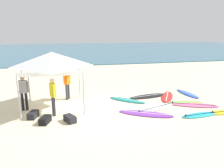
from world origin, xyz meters
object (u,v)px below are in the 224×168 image
Objects in this scene: person_yellow at (53,94)px; surfboard_purple at (146,114)px; surfboard_pink at (193,105)px; surfboard_cyan at (200,115)px; person_grey at (23,91)px; surfboard_blue at (187,94)px; person_orange at (67,82)px; surfboard_white at (155,108)px; canopy_tent at (52,60)px; gear_bag_on_sand at (45,120)px; gear_bag_near_tent at (33,115)px; surfboard_teal at (127,100)px; gear_bag_by_pole at (70,119)px; surfboard_lime at (184,102)px; surfboard_red at (167,97)px; surfboard_black at (150,96)px.

surfboard_purple is at bearing -11.33° from person_yellow.
surfboard_pink and surfboard_cyan have the same top height.
surfboard_blue is at bearing 4.98° from person_grey.
surfboard_cyan is (-0.44, -1.28, 0.00)m from surfboard_pink.
surfboard_cyan is 6.93m from person_orange.
surfboard_blue is (2.89, 1.91, 0.00)m from surfboard_white.
canopy_tent reaches higher than gear_bag_on_sand.
gear_bag_on_sand is at bearing -51.20° from gear_bag_near_tent.
surfboard_purple is (0.30, -2.10, -0.00)m from surfboard_teal.
gear_bag_near_tent is at bearing -125.50° from canopy_tent.
gear_bag_by_pole reaches higher than surfboard_cyan.
canopy_tent is at bearing 158.47° from surfboard_cyan.
gear_bag_by_pole is at bearing -89.56° from person_orange.
gear_bag_near_tent and gear_bag_by_pole have the same top height.
surfboard_cyan and surfboard_lime have the same top height.
gear_bag_by_pole is (-3.12, -2.22, 0.10)m from surfboard_teal.
gear_bag_on_sand reaches higher than surfboard_lime.
surfboard_white is 1.12× the size of surfboard_red.
surfboard_pink is 2.04m from surfboard_blue.
surfboard_pink is 2.87m from surfboard_purple.
gear_bag_by_pole is (0.69, -2.03, -2.25)m from canopy_tent.
surfboard_blue is 0.80× the size of surfboard_purple.
surfboard_white and surfboard_cyan have the same top height.
person_yellow is at bearing 69.12° from gear_bag_on_sand.
gear_bag_near_tent is at bearing -162.99° from surfboard_teal.
person_yellow reaches higher than surfboard_pink.
person_yellow is (-6.67, -0.23, 0.95)m from surfboard_lime.
person_orange is 2.85× the size of gear_bag_on_sand.
surfboard_teal is at bearing -174.03° from surfboard_blue.
canopy_tent reaches higher than surfboard_red.
person_yellow reaches higher than gear_bag_on_sand.
surfboard_purple is 1.35× the size of surfboard_lime.
surfboard_red is (6.23, 0.29, -2.35)m from canopy_tent.
person_grey reaches higher than gear_bag_by_pole.
surfboard_blue is 1.03× the size of surfboard_teal.
surfboard_lime is at bearing -47.45° from surfboard_black.
surfboard_pink and surfboard_lime have the same top height.
canopy_tent is at bearing -121.17° from person_orange.
surfboard_teal is 3.05m from surfboard_lime.
surfboard_red is 1.23m from surfboard_lime.
gear_bag_by_pole is (-5.98, -1.17, 0.10)m from surfboard_lime.
surfboard_pink is at bearing 12.68° from surfboard_purple.
gear_bag_near_tent reaches higher than surfboard_white.
surfboard_cyan is (2.36, -0.65, 0.00)m from surfboard_purple.
surfboard_teal and surfboard_purple have the same top height.
surfboard_black and surfboard_red have the same top height.
surfboard_lime is at bearing 119.96° from surfboard_pink.
surfboard_lime is 1.10× the size of person_yellow.
surfboard_black is 4.40× the size of gear_bag_near_tent.
person_yellow reaches higher than surfboard_blue.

